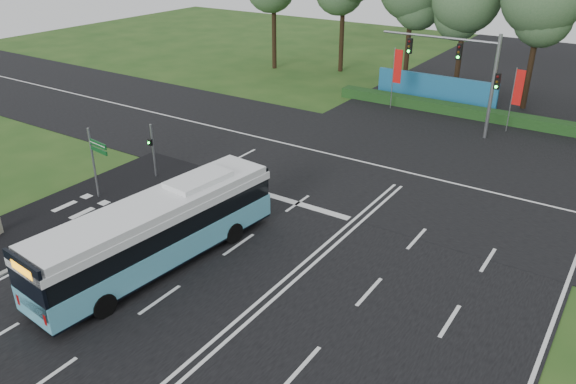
# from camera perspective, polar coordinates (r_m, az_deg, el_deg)

# --- Properties ---
(ground) EXTENTS (120.00, 120.00, 0.00)m
(ground) POSITION_cam_1_polar(r_m,az_deg,el_deg) (24.28, 1.18, -7.66)
(ground) COLOR #234918
(ground) RESTS_ON ground
(road_main) EXTENTS (20.00, 120.00, 0.04)m
(road_main) POSITION_cam_1_polar(r_m,az_deg,el_deg) (24.27, 1.18, -7.63)
(road_main) COLOR black
(road_main) RESTS_ON ground
(road_cross) EXTENTS (120.00, 14.00, 0.05)m
(road_cross) POSITION_cam_1_polar(r_m,az_deg,el_deg) (33.84, 12.16, 1.90)
(road_cross) COLOR black
(road_cross) RESTS_ON ground
(bike_path) EXTENTS (5.00, 18.00, 0.06)m
(bike_path) POSITION_cam_1_polar(r_m,az_deg,el_deg) (30.34, -22.47, -2.46)
(bike_path) COLOR black
(bike_path) RESTS_ON ground
(kerb_strip) EXTENTS (0.25, 18.00, 0.12)m
(kerb_strip) POSITION_cam_1_polar(r_m,az_deg,el_deg) (28.52, -19.67, -3.72)
(kerb_strip) COLOR gray
(kerb_strip) RESTS_ON ground
(city_bus) EXTENTS (3.48, 11.74, 3.32)m
(city_bus) POSITION_cam_1_polar(r_m,az_deg,el_deg) (24.21, -13.02, -3.87)
(city_bus) COLOR #58B0CD
(city_bus) RESTS_ON ground
(pedestrian_signal) EXTENTS (0.27, 0.41, 3.20)m
(pedestrian_signal) POSITION_cam_1_polar(r_m,az_deg,el_deg) (32.86, -13.60, 4.28)
(pedestrian_signal) COLOR gray
(pedestrian_signal) RESTS_ON ground
(street_sign) EXTENTS (1.52, 0.29, 3.92)m
(street_sign) POSITION_cam_1_polar(r_m,az_deg,el_deg) (30.64, -18.95, 3.47)
(street_sign) COLOR gray
(street_sign) RESTS_ON ground
(banner_flag_left) EXTENTS (0.71, 0.10, 4.79)m
(banner_flag_left) POSITION_cam_1_polar(r_m,az_deg,el_deg) (44.91, 10.95, 12.07)
(banner_flag_left) COLOR gray
(banner_flag_left) RESTS_ON ground
(banner_flag_mid) EXTENTS (0.67, 0.12, 4.55)m
(banner_flag_mid) POSITION_cam_1_polar(r_m,az_deg,el_deg) (41.88, 22.21, 9.46)
(banner_flag_mid) COLOR gray
(banner_flag_mid) RESTS_ON ground
(traffic_light_gantry) EXTENTS (8.41, 0.28, 7.00)m
(traffic_light_gantry) POSITION_cam_1_polar(r_m,az_deg,el_deg) (40.08, 17.80, 11.98)
(traffic_light_gantry) COLOR gray
(traffic_light_gantry) RESTS_ON ground
(hedge) EXTENTS (22.00, 1.20, 0.80)m
(hedge) POSITION_cam_1_polar(r_m,az_deg,el_deg) (44.95, 18.35, 7.64)
(hedge) COLOR #193B15
(hedge) RESTS_ON ground
(blue_hoarding) EXTENTS (10.00, 0.30, 2.20)m
(blue_hoarding) POSITION_cam_1_polar(r_m,az_deg,el_deg) (48.17, 14.75, 10.13)
(blue_hoarding) COLOR #1A5F8D
(blue_hoarding) RESTS_ON ground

